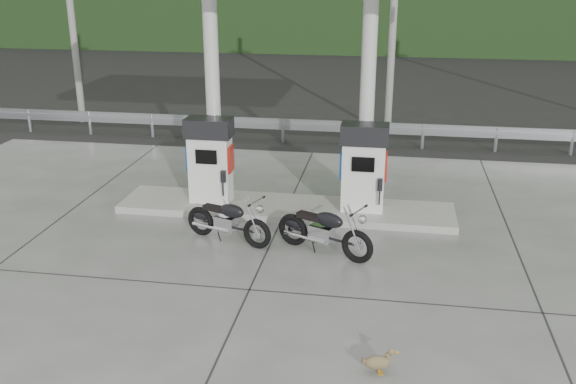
% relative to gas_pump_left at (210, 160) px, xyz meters
% --- Properties ---
extents(ground, '(160.00, 160.00, 0.00)m').
position_rel_gas_pump_left_xyz_m(ground, '(1.60, -2.50, -1.07)').
color(ground, black).
rests_on(ground, ground).
extents(forecourt_apron, '(18.00, 14.00, 0.02)m').
position_rel_gas_pump_left_xyz_m(forecourt_apron, '(1.60, -2.50, -1.06)').
color(forecourt_apron, slate).
rests_on(forecourt_apron, ground).
extents(pump_island, '(7.00, 1.40, 0.15)m').
position_rel_gas_pump_left_xyz_m(pump_island, '(1.60, 0.00, -0.98)').
color(pump_island, gray).
rests_on(pump_island, forecourt_apron).
extents(gas_pump_left, '(0.95, 0.55, 1.80)m').
position_rel_gas_pump_left_xyz_m(gas_pump_left, '(0.00, 0.00, 0.00)').
color(gas_pump_left, white).
rests_on(gas_pump_left, pump_island).
extents(gas_pump_right, '(0.95, 0.55, 1.80)m').
position_rel_gas_pump_left_xyz_m(gas_pump_right, '(3.20, 0.00, 0.00)').
color(gas_pump_right, white).
rests_on(gas_pump_right, pump_island).
extents(canopy_column_left, '(0.30, 0.30, 5.00)m').
position_rel_gas_pump_left_xyz_m(canopy_column_left, '(0.00, 0.40, 1.60)').
color(canopy_column_left, white).
rests_on(canopy_column_left, pump_island).
extents(canopy_column_right, '(0.30, 0.30, 5.00)m').
position_rel_gas_pump_left_xyz_m(canopy_column_right, '(3.20, 0.40, 1.60)').
color(canopy_column_right, white).
rests_on(canopy_column_right, pump_island).
extents(guardrail, '(26.00, 0.16, 1.42)m').
position_rel_gas_pump_left_xyz_m(guardrail, '(1.60, 5.50, -0.36)').
color(guardrail, '#919398').
rests_on(guardrail, ground).
extents(road, '(60.00, 7.00, 0.01)m').
position_rel_gas_pump_left_xyz_m(road, '(1.60, 9.00, -1.07)').
color(road, black).
rests_on(road, ground).
extents(forested_hills, '(100.00, 40.00, 140.00)m').
position_rel_gas_pump_left_xyz_m(forested_hills, '(1.60, 57.50, -1.07)').
color(forested_hills, black).
rests_on(forested_hills, ground).
extents(motorcycle_left, '(1.80, 1.09, 0.81)m').
position_rel_gas_pump_left_xyz_m(motorcycle_left, '(0.80, -1.69, -0.64)').
color(motorcycle_left, black).
rests_on(motorcycle_left, forecourt_apron).
extents(motorcycle_right, '(1.90, 1.29, 0.86)m').
position_rel_gas_pump_left_xyz_m(motorcycle_right, '(2.63, -1.92, -0.62)').
color(motorcycle_right, black).
rests_on(motorcycle_right, forecourt_apron).
extents(duck, '(0.44, 0.21, 0.31)m').
position_rel_gas_pump_left_xyz_m(duck, '(3.70, -5.40, -0.90)').
color(duck, brown).
rests_on(duck, forecourt_apron).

